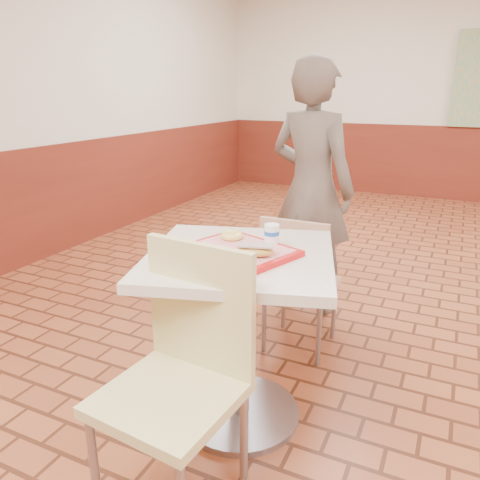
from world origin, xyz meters
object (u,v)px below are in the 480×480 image
at_px(ring_donut, 232,235).
at_px(paper_cup, 272,233).
at_px(long_john_donut, 254,251).
at_px(chair_main_back, 298,278).
at_px(chair_main_front, 182,366).
at_px(customer, 311,189).
at_px(serving_tray, 240,251).
at_px(main_table, 240,311).

bearing_deg(ring_donut, paper_cup, 7.84).
xyz_separation_m(ring_donut, long_john_donut, (0.18, -0.16, 0.01)).
distance_m(chair_main_back, long_john_donut, 0.84).
xyz_separation_m(chair_main_front, paper_cup, (0.11, 0.58, 0.35)).
xyz_separation_m(customer, serving_tray, (0.09, -1.30, -0.01)).
relative_size(main_table, chair_main_front, 0.85).
distance_m(customer, ring_donut, 1.21).
height_order(chair_main_front, chair_main_back, chair_main_front).
bearing_deg(serving_tray, chair_main_back, 85.85).
bearing_deg(main_table, long_john_donut, -36.79).
relative_size(customer, serving_tray, 3.91).
bearing_deg(ring_donut, chair_main_front, -82.41).
height_order(main_table, chair_main_back, chair_main_back).
bearing_deg(paper_cup, main_table, -129.30).
bearing_deg(main_table, chair_main_front, -91.23).
distance_m(chair_main_back, serving_tray, 0.76).
distance_m(main_table, serving_tray, 0.28).
distance_m(chair_main_front, ring_donut, 0.65).
xyz_separation_m(serving_tray, paper_cup, (0.10, 0.12, 0.06)).
height_order(main_table, long_john_donut, long_john_donut).
relative_size(chair_main_back, serving_tray, 1.92).
bearing_deg(ring_donut, long_john_donut, -42.47).
bearing_deg(chair_main_front, ring_donut, 102.85).
bearing_deg(customer, paper_cup, 113.76).
relative_size(main_table, customer, 0.49).
bearing_deg(chair_main_front, paper_cup, 84.90).
relative_size(chair_main_front, long_john_donut, 5.63).
bearing_deg(customer, chair_main_back, 117.00).
bearing_deg(main_table, ring_donut, 132.14).
bearing_deg(chair_main_front, long_john_donut, 80.25).
bearing_deg(paper_cup, chair_main_back, 94.99).
bearing_deg(ring_donut, serving_tray, -47.86).
relative_size(serving_tray, long_john_donut, 2.51).
height_order(customer, ring_donut, customer).
relative_size(main_table, chair_main_back, 0.99).
bearing_deg(ring_donut, customer, 90.14).
xyz_separation_m(chair_main_front, chair_main_back, (0.06, 1.13, -0.08)).
height_order(chair_main_front, serving_tray, chair_main_front).
bearing_deg(paper_cup, serving_tray, -129.30).
height_order(chair_main_front, customer, customer).
bearing_deg(customer, ring_donut, 105.10).
bearing_deg(chair_main_back, chair_main_front, 87.11).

